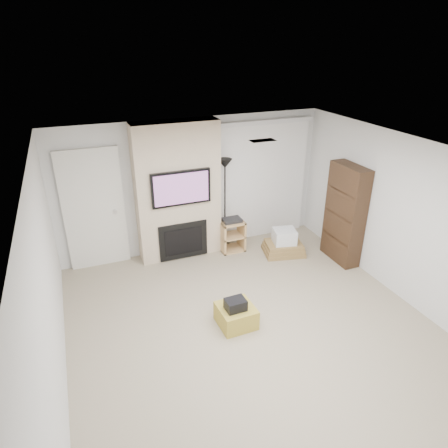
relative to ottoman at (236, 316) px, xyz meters
name	(u,v)px	position (x,y,z in m)	size (l,w,h in m)	color
floor	(255,332)	(0.19, -0.25, -0.15)	(5.00, 5.50, 0.00)	#9E9078
ceiling	(263,159)	(0.19, -0.25, 2.35)	(5.00, 5.50, 0.00)	white
wall_back	(193,186)	(0.19, 2.50, 1.10)	(5.00, 2.50, 0.00)	silver
wall_front	(433,437)	(0.19, -3.00, 1.10)	(5.00, 2.50, 0.00)	silver
wall_left	(47,297)	(-2.31, -0.25, 1.10)	(5.50, 2.50, 0.00)	silver
wall_right	(410,224)	(2.69, -0.25, 1.10)	(5.50, 2.50, 0.00)	silver
hvac_vent	(263,141)	(0.59, 0.55, 2.35)	(0.35, 0.18, 0.01)	silver
ottoman	(236,316)	(0.00, 0.00, 0.00)	(0.50, 0.50, 0.30)	#AA9435
black_bag	(236,304)	(-0.03, -0.04, 0.23)	(0.28, 0.22, 0.16)	black
fireplace_wall	(178,193)	(-0.16, 2.29, 1.09)	(1.50, 0.47, 2.50)	beige
entry_door	(94,210)	(-1.61, 2.46, 0.90)	(1.02, 0.11, 2.14)	silver
vertical_blinds	(262,177)	(1.59, 2.44, 1.12)	(1.98, 0.10, 2.37)	silver
floor_lamp	(225,179)	(0.72, 2.25, 1.25)	(0.26, 0.26, 1.77)	black
av_stand	(232,233)	(0.80, 2.07, 0.20)	(0.45, 0.38, 0.66)	tan
box_stack	(284,244)	(1.66, 1.58, 0.04)	(0.84, 0.70, 0.49)	olive
bookshelf	(345,214)	(2.53, 1.02, 0.75)	(0.30, 0.80, 1.80)	black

